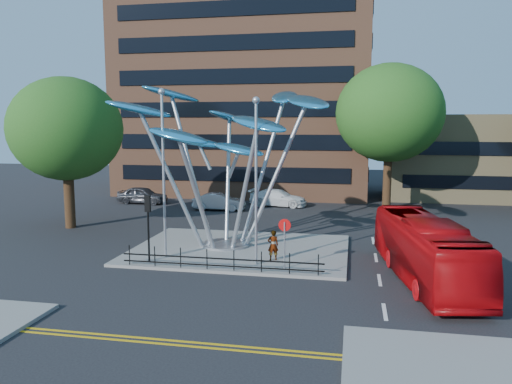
% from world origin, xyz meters
% --- Properties ---
extents(ground, '(120.00, 120.00, 0.00)m').
position_xyz_m(ground, '(0.00, 0.00, 0.00)').
color(ground, black).
rests_on(ground, ground).
extents(traffic_island, '(12.00, 9.00, 0.15)m').
position_xyz_m(traffic_island, '(-1.00, 6.00, 0.07)').
color(traffic_island, slate).
rests_on(traffic_island, ground).
extents(double_yellow_near, '(40.00, 0.12, 0.01)m').
position_xyz_m(double_yellow_near, '(0.00, -6.00, 0.01)').
color(double_yellow_near, gold).
rests_on(double_yellow_near, ground).
extents(double_yellow_far, '(40.00, 0.12, 0.01)m').
position_xyz_m(double_yellow_far, '(0.00, -6.30, 0.01)').
color(double_yellow_far, gold).
rests_on(double_yellow_far, ground).
extents(brick_tower, '(25.00, 15.00, 30.00)m').
position_xyz_m(brick_tower, '(-6.00, 32.00, 15.00)').
color(brick_tower, brown).
rests_on(brick_tower, ground).
extents(low_building_near, '(15.00, 8.00, 8.00)m').
position_xyz_m(low_building_near, '(16.00, 30.00, 4.00)').
color(low_building_near, tan).
rests_on(low_building_near, ground).
extents(tree_right, '(8.80, 8.80, 12.11)m').
position_xyz_m(tree_right, '(8.00, 22.00, 8.04)').
color(tree_right, black).
rests_on(tree_right, ground).
extents(tree_left, '(7.60, 7.60, 10.32)m').
position_xyz_m(tree_left, '(-14.00, 10.00, 6.79)').
color(tree_left, black).
rests_on(tree_left, ground).
extents(leaf_sculpture, '(12.72, 9.54, 9.51)m').
position_xyz_m(leaf_sculpture, '(-2.07, 6.68, 6.87)').
color(leaf_sculpture, '#9EA0A5').
rests_on(leaf_sculpture, traffic_island).
extents(street_lamp_left, '(0.36, 0.36, 8.80)m').
position_xyz_m(street_lamp_left, '(-4.50, 3.50, 5.36)').
color(street_lamp_left, '#9EA0A5').
rests_on(street_lamp_left, traffic_island).
extents(street_lamp_right, '(0.36, 0.36, 8.30)m').
position_xyz_m(street_lamp_right, '(0.50, 3.00, 5.09)').
color(street_lamp_right, '#9EA0A5').
rests_on(street_lamp_right, traffic_island).
extents(traffic_light_island, '(0.28, 0.18, 3.42)m').
position_xyz_m(traffic_light_island, '(-5.00, 2.50, 2.61)').
color(traffic_light_island, black).
rests_on(traffic_light_island, traffic_island).
extents(no_entry_sign_island, '(0.60, 0.10, 2.45)m').
position_xyz_m(no_entry_sign_island, '(2.00, 2.52, 1.82)').
color(no_entry_sign_island, '#9EA0A5').
rests_on(no_entry_sign_island, traffic_island).
extents(pedestrian_railing_front, '(10.00, 0.06, 1.00)m').
position_xyz_m(pedestrian_railing_front, '(-1.00, 1.70, 0.55)').
color(pedestrian_railing_front, black).
rests_on(pedestrian_railing_front, traffic_island).
extents(red_bus, '(4.09, 10.62, 2.89)m').
position_xyz_m(red_bus, '(8.50, 2.40, 1.44)').
color(red_bus, '#B2080C').
rests_on(red_bus, ground).
extents(pedestrian, '(0.67, 0.56, 1.57)m').
position_xyz_m(pedestrian, '(1.21, 3.91, 0.94)').
color(pedestrian, gray).
rests_on(pedestrian, traffic_island).
extents(parked_car_left, '(4.58, 1.97, 1.54)m').
position_xyz_m(parked_car_left, '(-13.51, 20.99, 0.77)').
color(parked_car_left, '#3C3D43').
rests_on(parked_car_left, ground).
extents(parked_car_mid, '(4.39, 1.68, 1.43)m').
position_xyz_m(parked_car_mid, '(-5.73, 18.85, 0.71)').
color(parked_car_mid, '#A5A9AD').
rests_on(parked_car_mid, ground).
extents(parked_car_right, '(5.25, 2.64, 1.46)m').
position_xyz_m(parked_car_right, '(-1.23, 21.91, 0.73)').
color(parked_car_right, white).
rests_on(parked_car_right, ground).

